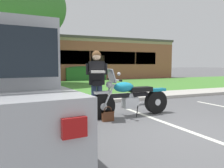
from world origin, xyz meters
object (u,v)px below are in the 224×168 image
Objects in this scene: motorcycle at (134,97)px; hedge_center_left at (34,74)px; brick_building at (32,59)px; hedge_center_right at (85,73)px; rider_person at (97,79)px; shade_tree at (26,8)px; handbag at (108,115)px.

motorcycle reaches higher than hedge_center_left.
motorcycle is 0.09× the size of brick_building.
hedge_center_left and hedge_center_right have the same top height.
hedge_center_left is 5.04m from brick_building.
rider_person is (-1.01, 0.07, 0.52)m from motorcycle.
shade_tree is at bearing 103.20° from motorcycle.
motorcycle is 0.67× the size of hedge_center_right.
brick_building is at bearing 92.38° from handbag.
brick_building is at bearing 85.27° from shade_tree.
brick_building is (-3.88, 4.90, 1.19)m from hedge_center_right.
rider_person is at bearing 114.97° from handbag.
rider_person is 0.51× the size of hedge_center_right.
brick_building reaches higher than hedge_center_left.
shade_tree is 0.27× the size of brick_building.
motorcycle is 0.33× the size of shade_tree.
shade_tree is (-2.23, 9.52, 4.30)m from motorcycle.
hedge_center_right is (3.99, 0.00, 0.00)m from hedge_center_left.
hedge_center_left is at bearing 79.82° from shade_tree.
motorcycle is 12.72m from hedge_center_right.
shade_tree reaches higher than handbag.
rider_person is 12.46m from hedge_center_left.
rider_person is 17.37m from brick_building.
brick_building is (0.65, 7.89, -2.95)m from shade_tree.
handbag is 12.82m from hedge_center_left.
shade_tree reaches higher than motorcycle.
shade_tree is at bearing -94.73° from brick_building.
hedge_center_right is (3.14, 12.78, 0.51)m from handbag.
shade_tree reaches higher than hedge_center_right.
handbag is 13.17m from hedge_center_right.
hedge_center_right is at bearing -51.65° from brick_building.
rider_person is 10.25m from shade_tree.
shade_tree is at bearing 97.40° from rider_person.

